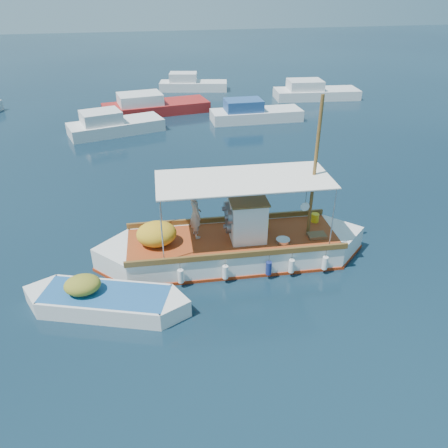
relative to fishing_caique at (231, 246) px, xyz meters
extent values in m
plane|color=black|center=(0.65, 0.33, -0.56)|extent=(160.00, 160.00, 0.00)
cube|color=white|center=(0.07, -0.01, -0.20)|extent=(7.90, 2.99, 1.14)
cube|color=white|center=(-3.82, 0.20, -0.20)|extent=(2.59, 2.59, 1.14)
cube|color=white|center=(3.95, -0.21, -0.20)|extent=(2.59, 2.59, 1.14)
cube|color=#982B0E|center=(0.07, -0.01, -0.54)|extent=(8.01, 3.08, 0.19)
cube|color=#993B17|center=(0.07, -0.01, 0.35)|extent=(7.89, 2.78, 0.06)
cube|color=brown|center=(0.13, 1.30, 0.48)|extent=(7.88, 0.51, 0.21)
cube|color=brown|center=(0.00, -1.31, 0.48)|extent=(7.88, 0.51, 0.21)
cube|color=white|center=(0.58, -0.03, 1.15)|extent=(1.31, 1.41, 1.56)
cube|color=brown|center=(0.58, -0.03, 1.96)|extent=(1.42, 1.52, 0.06)
cylinder|color=slate|center=(-0.11, -0.33, 1.46)|extent=(0.25, 0.53, 0.52)
cylinder|color=slate|center=(-0.07, 0.33, 1.46)|extent=(0.25, 0.53, 0.52)
cylinder|color=slate|center=(-0.09, 0.00, 0.89)|extent=(0.25, 0.53, 0.52)
cylinder|color=brown|center=(2.97, -0.16, 2.97)|extent=(0.13, 0.13, 5.18)
cylinder|color=brown|center=(2.14, -0.11, 2.55)|extent=(1.87, 0.18, 0.08)
cylinder|color=silver|center=(-2.46, 1.27, 1.54)|extent=(0.05, 0.05, 2.33)
cylinder|color=silver|center=(-2.58, -1.01, 1.54)|extent=(0.05, 0.05, 2.33)
cylinder|color=silver|center=(3.44, 0.96, 1.54)|extent=(0.05, 0.05, 2.33)
cylinder|color=silver|center=(3.32, -1.32, 1.54)|extent=(0.05, 0.05, 2.33)
cube|color=white|center=(0.43, -0.02, 2.73)|extent=(6.24, 2.80, 0.04)
ellipsoid|color=gold|center=(-2.73, 0.14, 0.81)|extent=(1.51, 1.31, 0.87)
cube|color=yellow|center=(1.44, 0.49, 0.58)|extent=(0.27, 0.20, 0.41)
cylinder|color=yellow|center=(3.52, 0.54, 0.55)|extent=(0.33, 0.33, 0.35)
cube|color=brown|center=(3.15, -0.58, 0.44)|extent=(0.70, 0.50, 0.12)
cylinder|color=#B2B2B2|center=(1.80, -0.67, 0.44)|extent=(0.54, 0.54, 0.12)
cylinder|color=white|center=(2.29, -1.21, 2.07)|extent=(0.31, 0.05, 0.31)
cylinder|color=white|center=(-2.08, -1.35, -0.09)|extent=(0.22, 0.22, 0.50)
cylinder|color=navy|center=(1.03, -1.51, -0.09)|extent=(0.22, 0.22, 0.50)
cylinder|color=white|center=(3.10, -1.62, -0.09)|extent=(0.22, 0.22, 0.50)
imported|color=#A29486|center=(-1.26, 0.40, 1.30)|extent=(0.56, 0.74, 1.83)
cube|color=white|center=(-4.58, -2.00, -0.34)|extent=(4.34, 2.82, 0.79)
cube|color=white|center=(-6.49, -1.34, -0.34)|extent=(1.49, 1.49, 0.79)
cube|color=white|center=(-2.67, -2.67, -0.34)|extent=(1.49, 1.49, 0.79)
cube|color=#1F5691|center=(-4.58, -2.00, 0.04)|extent=(4.28, 2.66, 0.04)
ellipsoid|color=olive|center=(-5.24, -1.77, 0.35)|extent=(1.41, 1.28, 0.58)
cube|color=silver|center=(-4.38, 16.74, -0.26)|extent=(6.71, 4.03, 1.00)
cube|color=silver|center=(-5.29, 16.48, 0.64)|extent=(2.98, 2.65, 0.80)
cube|color=maroon|center=(-1.32, 21.22, -0.26)|extent=(8.47, 4.05, 1.00)
cube|color=silver|center=(-2.53, 21.03, 0.64)|extent=(3.59, 2.86, 0.80)
cube|color=silver|center=(5.84, 17.59, -0.26)|extent=(6.71, 2.22, 1.00)
cube|color=#274C83|center=(4.84, 17.59, 0.64)|extent=(2.69, 1.88, 0.80)
cube|color=silver|center=(12.84, 23.07, -0.26)|extent=(7.50, 3.30, 1.00)
cube|color=silver|center=(11.75, 23.17, 0.64)|extent=(3.11, 2.49, 0.80)
cube|color=silver|center=(2.68, 28.40, -0.26)|extent=(6.53, 3.19, 1.00)
cube|color=silver|center=(1.76, 28.58, 0.64)|extent=(2.79, 2.16, 0.80)
camera|label=1|loc=(-3.09, -13.53, 8.89)|focal=35.00mm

